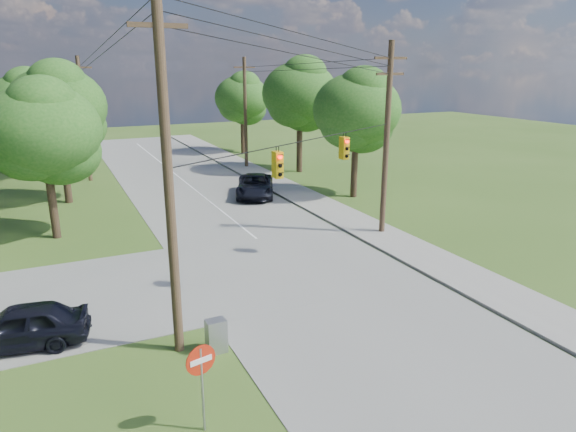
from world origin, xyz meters
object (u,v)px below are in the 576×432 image
pole_north_w (84,118)px  pole_north_e (245,112)px  car_cross_dark (19,326)px  car_main_north (255,186)px  pole_sw (168,168)px  control_cabinet (216,336)px  pole_ne (387,137)px  do_not_enter_sign (201,370)px

pole_north_w → pole_north_e: bearing=0.0°
car_cross_dark → car_main_north: size_ratio=0.79×
pole_sw → pole_north_w: (-0.40, 29.60, -1.10)m
pole_north_e → car_cross_dark: (-18.31, -27.20, -4.34)m
pole_north_w → control_cabinet: size_ratio=8.54×
pole_north_e → pole_ne: bearing=-90.0°
car_main_north → pole_north_e: bearing=95.7°
pole_sw → pole_ne: 15.51m
pole_sw → car_main_north: bearing=61.6°
pole_sw → do_not_enter_sign: (-0.36, -4.24, -4.41)m
pole_sw → control_cabinet: (1.10, -0.66, -5.64)m
control_cabinet → car_main_north: bearing=62.5°
pole_ne → pole_north_w: pole_ne is taller
pole_ne → car_main_north: size_ratio=1.88×
car_cross_dark → do_not_enter_sign: bearing=43.1°
pole_north_w → control_cabinet: bearing=-87.2°
car_main_north → do_not_enter_sign: size_ratio=2.23×
pole_north_e → do_not_enter_sign: 36.72m
pole_ne → pole_north_w: 26.03m
do_not_enter_sign → pole_sw: bearing=72.1°
car_main_north → control_cabinet: bearing=-91.9°
pole_north_w → car_main_north: 15.73m
pole_north_e → pole_north_w: bearing=180.0°
control_cabinet → do_not_enter_sign: bearing=-114.8°
do_not_enter_sign → car_cross_dark: bearing=110.8°
car_cross_dark → control_cabinet: size_ratio=3.79×
pole_sw → pole_north_e: bearing=65.5°
pole_sw → car_main_north: (10.10, 18.71, -5.42)m
pole_north_w → car_cross_dark: bearing=-99.2°
pole_north_w → car_cross_dark: (-4.41, -27.20, -4.34)m
pole_ne → pole_sw: bearing=-150.6°
pole_sw → do_not_enter_sign: size_ratio=4.79×
car_main_north → do_not_enter_sign: (-10.46, -22.96, 1.01)m
do_not_enter_sign → pole_north_w: bearing=77.0°
pole_sw → pole_north_w: bearing=90.8°
pole_sw → car_cross_dark: size_ratio=2.71×
car_cross_dark → do_not_enter_sign: 8.06m
pole_north_w → control_cabinet: pole_north_w is taller
car_cross_dark → do_not_enter_sign: (4.46, -6.64, 1.03)m
pole_sw → control_cabinet: 5.79m
pole_north_e → do_not_enter_sign: size_ratio=3.99×
pole_ne → control_cabinet: pole_ne is taller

